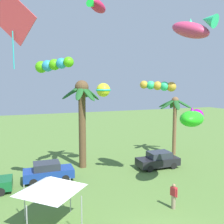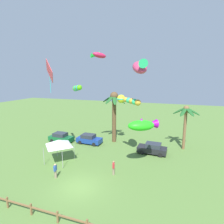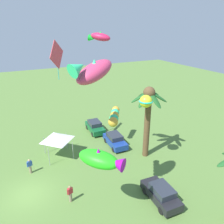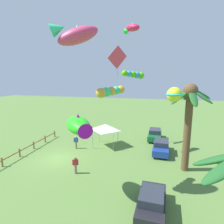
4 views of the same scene
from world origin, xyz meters
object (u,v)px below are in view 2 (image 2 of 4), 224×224
object	(u,v)px
festival_tent	(59,143)
kite_diamond_5	(50,71)
palm_tree_0	(114,107)
kite_ball_6	(121,99)
kite_tube_4	(132,101)
spectator_0	(114,168)
parked_car_0	(152,148)
kite_fish_2	(98,55)
kite_fish_0	(140,67)
kite_fish_3	(143,125)
parked_car_1	(61,137)
kite_tube_1	(77,88)
palm_tree_1	(186,116)
parked_car_2	(89,139)
spectator_1	(55,171)

from	to	relation	value
festival_tent	kite_diamond_5	world-z (taller)	kite_diamond_5
palm_tree_0	kite_ball_6	xyz separation A→B (m)	(1.55, -1.46, 1.53)
kite_tube_4	kite_diamond_5	bearing A→B (deg)	-170.46
spectator_0	festival_tent	xyz separation A→B (m)	(-7.29, 0.76, 1.65)
festival_tent	parked_car_0	bearing A→B (deg)	29.96
spectator_0	kite_fish_2	distance (m)	13.40
kite_fish_0	kite_fish_3	bearing A→B (deg)	29.23
parked_car_0	kite_fish_2	size ratio (longest dim) A/B	2.02
spectator_0	kite_fish_2	bearing A→B (deg)	127.99
parked_car_0	kite_fish_2	xyz separation A→B (m)	(-6.76, -2.47, 12.25)
spectator_0	kite_fish_3	world-z (taller)	kite_fish_3
parked_car_1	spectator_0	bearing A→B (deg)	-31.13
kite_tube_1	parked_car_1	bearing A→B (deg)	152.16
palm_tree_0	kite_diamond_5	bearing A→B (deg)	-126.13
parked_car_1	kite_diamond_5	bearing A→B (deg)	-64.10
festival_tent	kite_diamond_5	size ratio (longest dim) A/B	0.70
kite_tube_1	kite_fish_3	size ratio (longest dim) A/B	0.66
spectator_0	kite_fish_0	bearing A→B (deg)	32.95
parked_car_0	kite_ball_6	world-z (taller)	kite_ball_6
kite_fish_3	kite_diamond_5	distance (m)	12.91
spectator_0	palm_tree_1	bearing A→B (deg)	53.46
palm_tree_1	kite_ball_6	size ratio (longest dim) A/B	4.63
parked_car_2	kite_fish_0	world-z (taller)	kite_fish_0
kite_tube_1	palm_tree_1	bearing A→B (deg)	22.37
kite_fish_0	palm_tree_1	bearing A→B (deg)	58.92
palm_tree_0	kite_tube_4	xyz separation A→B (m)	(4.24, -6.16, 1.89)
festival_tent	palm_tree_0	bearing A→B (deg)	65.07
palm_tree_0	kite_ball_6	size ratio (longest dim) A/B	5.84
parked_car_0	kite_diamond_5	xyz separation A→B (m)	(-12.17, -5.00, 10.29)
kite_fish_0	kite_fish_2	xyz separation A→B (m)	(-5.71, 2.93, 1.61)
kite_fish_0	kite_tube_4	bearing A→B (deg)	119.11
parked_car_2	spectator_1	distance (m)	10.15
kite_fish_3	kite_ball_6	world-z (taller)	kite_ball_6
kite_fish_3	kite_fish_2	bearing A→B (deg)	156.59
parked_car_0	kite_diamond_5	distance (m)	16.70
kite_fish_2	parked_car_0	bearing A→B (deg)	20.11
palm_tree_1	kite_ball_6	world-z (taller)	kite_ball_6
festival_tent	kite_ball_6	xyz separation A→B (m)	(5.72, 7.49, 4.77)
palm_tree_1	kite_fish_3	world-z (taller)	palm_tree_1
spectator_1	kite_ball_6	world-z (taller)	kite_ball_6
palm_tree_0	parked_car_2	distance (m)	6.41
palm_tree_1	kite_fish_0	bearing A→B (deg)	-121.08
spectator_1	spectator_0	bearing A→B (deg)	24.76
kite_diamond_5	spectator_1	bearing A→B (deg)	-53.01
palm_tree_1	festival_tent	distance (m)	17.55
palm_tree_1	parked_car_1	xyz separation A→B (m)	(-18.65, -3.23, -4.14)
kite_fish_2	kite_ball_6	bearing A→B (deg)	64.19
parked_car_0	festival_tent	world-z (taller)	festival_tent
festival_tent	kite_tube_1	size ratio (longest dim) A/B	1.24
parked_car_0	kite_ball_6	xyz separation A→B (m)	(-4.90, 1.37, 6.49)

